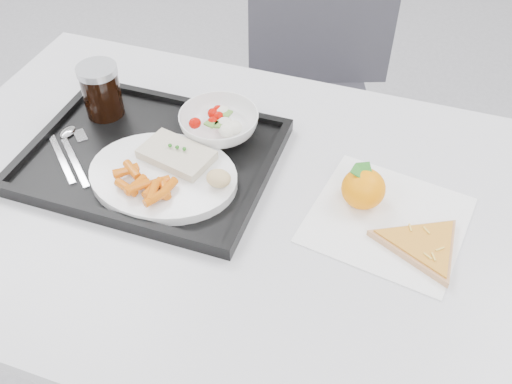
# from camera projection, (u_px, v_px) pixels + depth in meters

# --- Properties ---
(table) EXTENTS (1.20, 0.80, 0.75)m
(table) POSITION_uv_depth(u_px,v_px,m) (233.00, 223.00, 1.05)
(table) COLOR silver
(table) RESTS_ON ground
(chair) EXTENTS (0.54, 0.55, 0.93)m
(chair) POSITION_uv_depth(u_px,v_px,m) (309.00, 81.00, 1.63)
(chair) COLOR #37363E
(chair) RESTS_ON ground
(tray) EXTENTS (0.45, 0.35, 0.03)m
(tray) POSITION_uv_depth(u_px,v_px,m) (152.00, 157.00, 1.07)
(tray) COLOR black
(tray) RESTS_ON table
(dinner_plate) EXTENTS (0.27, 0.27, 0.02)m
(dinner_plate) POSITION_uv_depth(u_px,v_px,m) (163.00, 176.00, 1.01)
(dinner_plate) COLOR white
(dinner_plate) RESTS_ON tray
(fish_fillet) EXTENTS (0.14, 0.10, 0.02)m
(fish_fillet) POSITION_uv_depth(u_px,v_px,m) (177.00, 154.00, 1.02)
(fish_fillet) COLOR beige
(fish_fillet) RESTS_ON dinner_plate
(bread_roll) EXTENTS (0.05, 0.05, 0.03)m
(bread_roll) POSITION_uv_depth(u_px,v_px,m) (219.00, 178.00, 0.97)
(bread_roll) COLOR #E1BA8B
(bread_roll) RESTS_ON dinner_plate
(salad_bowl) EXTENTS (0.15, 0.15, 0.05)m
(salad_bowl) POSITION_uv_depth(u_px,v_px,m) (219.00, 124.00, 1.09)
(salad_bowl) COLOR white
(salad_bowl) RESTS_ON tray
(cola_glass) EXTENTS (0.08, 0.08, 0.11)m
(cola_glass) POSITION_uv_depth(u_px,v_px,m) (101.00, 90.00, 1.12)
(cola_glass) COLOR black
(cola_glass) RESTS_ON tray
(cutlery) EXTENTS (0.15, 0.15, 0.01)m
(cutlery) POSITION_uv_depth(u_px,v_px,m) (69.00, 149.00, 1.07)
(cutlery) COLOR silver
(cutlery) RESTS_ON tray
(napkin) EXTENTS (0.28, 0.27, 0.00)m
(napkin) POSITION_uv_depth(u_px,v_px,m) (387.00, 220.00, 0.97)
(napkin) COLOR white
(napkin) RESTS_ON table
(tangerine) EXTENTS (0.08, 0.08, 0.07)m
(tangerine) POSITION_uv_depth(u_px,v_px,m) (363.00, 188.00, 0.97)
(tangerine) COLOR orange
(tangerine) RESTS_ON napkin
(pizza_slice) EXTENTS (0.19, 0.19, 0.02)m
(pizza_slice) POSITION_uv_depth(u_px,v_px,m) (423.00, 245.00, 0.92)
(pizza_slice) COLOR tan
(pizza_slice) RESTS_ON napkin
(carrot_pile) EXTENTS (0.12, 0.09, 0.02)m
(carrot_pile) POSITION_uv_depth(u_px,v_px,m) (144.00, 184.00, 0.97)
(carrot_pile) COLOR #CD5A0A
(carrot_pile) RESTS_ON dinner_plate
(salad_contents) EXTENTS (0.10, 0.08, 0.02)m
(salad_contents) POSITION_uv_depth(u_px,v_px,m) (220.00, 121.00, 1.08)
(salad_contents) COLOR #AD0901
(salad_contents) RESTS_ON salad_bowl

